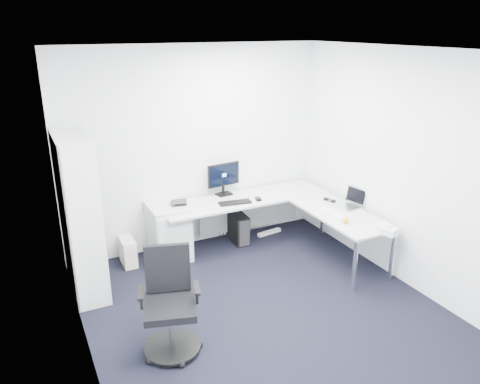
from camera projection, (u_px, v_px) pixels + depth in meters
name	position (u px, v px, depth m)	size (l,w,h in m)	color
ground	(271.00, 318.00, 4.92)	(4.20, 4.20, 0.00)	black
ceiling	(278.00, 51.00, 4.01)	(4.20, 4.20, 0.00)	white
wall_back	(195.00, 149.00, 6.24)	(3.60, 0.02, 2.70)	white
wall_front	(458.00, 313.00, 2.69)	(3.60, 0.02, 2.70)	white
wall_left	(78.00, 233.00, 3.71)	(0.02, 4.20, 2.70)	white
wall_right	(414.00, 173.00, 5.21)	(0.02, 4.20, 2.70)	white
l_desk	(255.00, 230.00, 6.21)	(2.33, 1.31, 0.68)	#B7B9B9
drawer_pedestal	(168.00, 231.00, 6.11)	(0.48, 0.59, 0.73)	#B7B9B9
bookshelf	(80.00, 216.00, 5.16)	(0.36, 0.92, 1.84)	silver
task_chair	(170.00, 305.00, 4.26)	(0.56, 0.56, 1.00)	black
black_pc_tower	(238.00, 228.00, 6.60)	(0.19, 0.43, 0.42)	black
beige_pc_tower	(128.00, 251.00, 5.98)	(0.16, 0.36, 0.35)	beige
power_strip	(269.00, 232.00, 6.89)	(0.39, 0.07, 0.04)	white
monitor	(224.00, 179.00, 6.42)	(0.48, 0.15, 0.46)	black
black_keyboard	(235.00, 203.00, 6.18)	(0.43, 0.15, 0.02)	black
mouse	(258.00, 199.00, 6.29)	(0.06, 0.11, 0.03)	black
desk_phone	(179.00, 203.00, 6.01)	(0.19, 0.19, 0.13)	#29292B
laptop	(346.00, 199.00, 6.01)	(0.33, 0.32, 0.23)	silver
white_keyboard	(333.00, 213.00, 5.84)	(0.12, 0.43, 0.01)	white
headphones	(330.00, 199.00, 6.26)	(0.11, 0.17, 0.05)	black
orange_fruit	(346.00, 220.00, 5.55)	(0.08, 0.08, 0.08)	orange
tissue_box	(386.00, 230.00, 5.27)	(0.13, 0.24, 0.08)	white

